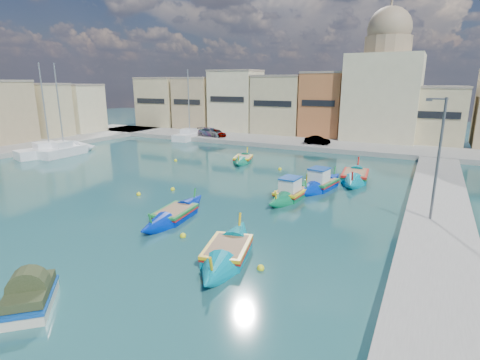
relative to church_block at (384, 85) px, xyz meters
The scene contains 18 objects.
ground 42.08m from the church_block, 104.04° to the right, with size 160.00×160.00×0.00m, color #164243.
east_quay 41.60m from the church_block, 78.69° to the right, with size 4.00×70.00×0.50m, color gray.
north_quay 15.16m from the church_block, 141.34° to the right, with size 80.00×8.00×0.60m, color gray.
north_townhouses 4.81m from the church_block, 169.17° to the right, with size 83.20×7.87×10.19m.
church_block is the anchor object (origin of this frame).
quay_street_lamp 35.04m from the church_block, 77.65° to the right, with size 1.18×0.16×8.00m.
parked_cars 23.05m from the church_block, 154.29° to the right, with size 20.96×2.44×1.29m.
luzzu_turquoise_cabin 33.24m from the church_block, 94.12° to the right, with size 2.46×8.40×2.66m.
luzzu_blue_cabin 29.73m from the church_block, 92.01° to the right, with size 3.26×8.21×2.83m.
luzzu_cyan_mid 25.73m from the church_block, 87.46° to the right, with size 3.10×9.40×2.73m.
luzzu_green 26.11m from the church_block, 118.65° to the right, with size 3.47×7.08×2.16m.
luzzu_blue_south 41.72m from the church_block, 100.87° to the right, with size 2.65×8.09×2.29m.
luzzu_cyan_south 44.44m from the church_block, 92.32° to the right, with size 3.92×8.24×2.49m.
tender_near 52.25m from the church_block, 97.41° to the right, with size 3.25×3.32×1.49m.
yacht_north 29.74m from the church_block, 161.97° to the right, with size 3.13×8.81×11.54m.
yacht_midnorth 43.76m from the church_block, 140.97° to the right, with size 2.87×8.48×11.89m.
yacht_mid 44.91m from the church_block, 140.54° to the right, with size 4.94×9.76×11.90m.
mooring_buoys 36.86m from the church_block, 101.38° to the right, with size 25.69×20.67×0.36m.
Camera 1 is at (16.96, -19.22, 8.89)m, focal length 28.00 mm.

